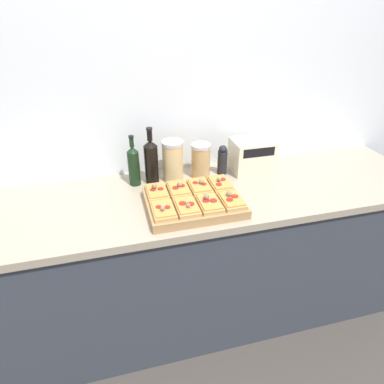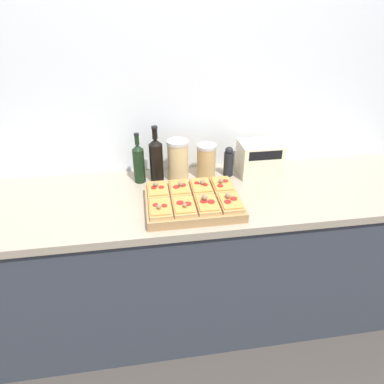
% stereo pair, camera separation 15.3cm
% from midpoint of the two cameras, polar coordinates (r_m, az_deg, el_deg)
% --- Properties ---
extents(ground_plane, '(12.00, 12.00, 0.00)m').
position_cam_midpoint_polar(ground_plane, '(2.17, 3.87, -25.67)').
color(ground_plane, '#3D3833').
extents(wall_back, '(6.00, 0.06, 2.50)m').
position_cam_midpoint_polar(wall_back, '(1.96, 0.90, 14.04)').
color(wall_back, silver).
rests_on(wall_back, ground_plane).
extents(kitchen_counter, '(2.63, 0.67, 0.89)m').
position_cam_midpoint_polar(kitchen_counter, '(2.04, 2.39, -11.19)').
color(kitchen_counter, '#333842').
rests_on(kitchen_counter, ground_plane).
extents(cutting_board, '(0.46, 0.35, 0.04)m').
position_cam_midpoint_polar(cutting_board, '(1.67, 2.78, -1.84)').
color(cutting_board, '#A37A4C').
rests_on(cutting_board, kitchen_counter).
extents(pizza_slice_back_left, '(0.10, 0.16, 0.06)m').
position_cam_midpoint_polar(pizza_slice_back_left, '(1.70, -3.21, 0.28)').
color(pizza_slice_back_left, tan).
rests_on(pizza_slice_back_left, cutting_board).
extents(pizza_slice_back_midleft, '(0.10, 0.16, 0.05)m').
position_cam_midpoint_polar(pizza_slice_back_midleft, '(1.71, 0.47, 0.54)').
color(pizza_slice_back_midleft, tan).
rests_on(pizza_slice_back_midleft, cutting_board).
extents(pizza_slice_back_midright, '(0.10, 0.16, 0.05)m').
position_cam_midpoint_polar(pizza_slice_back_midright, '(1.73, 4.07, 0.82)').
color(pizza_slice_back_midright, tan).
rests_on(pizza_slice_back_midright, cutting_board).
extents(pizza_slice_back_right, '(0.10, 0.16, 0.05)m').
position_cam_midpoint_polar(pizza_slice_back_right, '(1.75, 7.55, 1.07)').
color(pizza_slice_back_right, tan).
rests_on(pizza_slice_back_right, cutting_board).
extents(pizza_slice_front_left, '(0.10, 0.16, 0.05)m').
position_cam_midpoint_polar(pizza_slice_front_left, '(1.56, -2.55, -2.83)').
color(pizza_slice_front_left, tan).
rests_on(pizza_slice_front_left, cutting_board).
extents(pizza_slice_front_midleft, '(0.10, 0.16, 0.05)m').
position_cam_midpoint_polar(pizza_slice_front_midleft, '(1.57, 1.44, -2.50)').
color(pizza_slice_front_midleft, tan).
rests_on(pizza_slice_front_midleft, cutting_board).
extents(pizza_slice_front_midright, '(0.10, 0.16, 0.06)m').
position_cam_midpoint_polar(pizza_slice_front_midright, '(1.59, 5.31, -2.11)').
color(pizza_slice_front_midright, tan).
rests_on(pizza_slice_front_midright, cutting_board).
extents(pizza_slice_front_right, '(0.10, 0.16, 0.05)m').
position_cam_midpoint_polar(pizza_slice_front_right, '(1.62, 9.10, -1.79)').
color(pizza_slice_front_right, tan).
rests_on(pizza_slice_front_right, cutting_board).
extents(olive_oil_bottle, '(0.06, 0.06, 0.28)m').
position_cam_midpoint_polar(olive_oil_bottle, '(1.86, -6.55, 4.86)').
color(olive_oil_bottle, black).
rests_on(olive_oil_bottle, kitchen_counter).
extents(wine_bottle, '(0.07, 0.07, 0.31)m').
position_cam_midpoint_polar(wine_bottle, '(1.86, -3.65, 5.45)').
color(wine_bottle, black).
rests_on(wine_bottle, kitchen_counter).
extents(grain_jar_tall, '(0.12, 0.12, 0.23)m').
position_cam_midpoint_polar(grain_jar_tall, '(1.88, -0.02, 5.30)').
color(grain_jar_tall, tan).
rests_on(grain_jar_tall, kitchen_counter).
extents(grain_jar_short, '(0.11, 0.11, 0.19)m').
position_cam_midpoint_polar(grain_jar_short, '(1.91, 4.68, 5.12)').
color(grain_jar_short, tan).
rests_on(grain_jar_short, kitchen_counter).
extents(pepper_mill, '(0.05, 0.05, 0.17)m').
position_cam_midpoint_polar(pepper_mill, '(1.95, 8.36, 4.99)').
color(pepper_mill, black).
rests_on(pepper_mill, kitchen_counter).
extents(toaster_oven, '(0.26, 0.18, 0.19)m').
position_cam_midpoint_polar(toaster_oven, '(2.00, 13.35, 5.46)').
color(toaster_oven, beige).
rests_on(toaster_oven, kitchen_counter).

